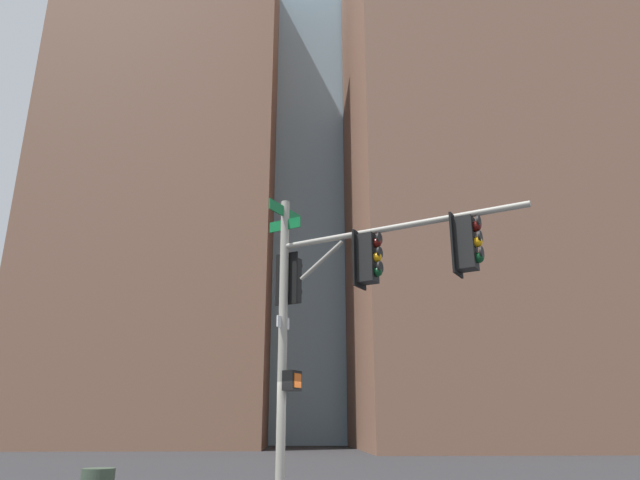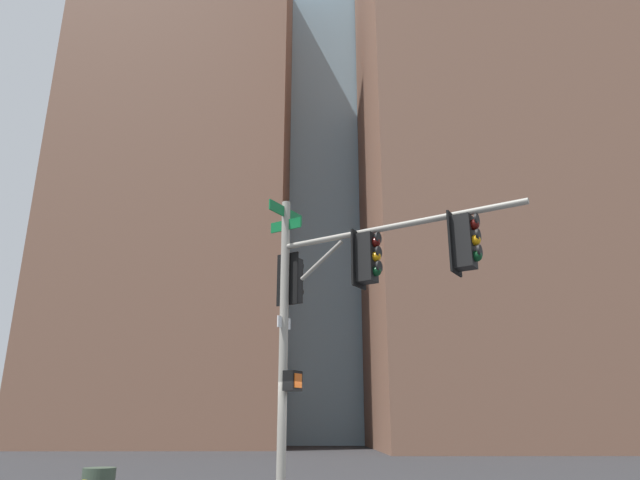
% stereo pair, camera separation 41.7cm
% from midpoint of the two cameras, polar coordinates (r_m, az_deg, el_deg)
% --- Properties ---
extents(signal_pole_assembly, '(4.78, 3.39, 6.47)m').
position_cam_midpoint_polar(signal_pole_assembly, '(11.73, 1.29, -4.58)').
color(signal_pole_assembly, '#9E998C').
rests_on(signal_pole_assembly, ground_plane).
extents(building_brick_nearside, '(24.24, 18.13, 50.32)m').
position_cam_midpoint_polar(building_brick_nearside, '(52.85, 16.43, 9.19)').
color(building_brick_nearside, '#845B47').
rests_on(building_brick_nearside, ground_plane).
extents(building_brick_midblock, '(19.76, 19.16, 48.10)m').
position_cam_midpoint_polar(building_brick_midblock, '(57.70, -14.70, 5.45)').
color(building_brick_midblock, '#845B47').
rests_on(building_brick_midblock, ground_plane).
extents(building_glass_tower, '(28.77, 32.48, 56.38)m').
position_cam_midpoint_polar(building_glass_tower, '(74.84, -6.61, 2.87)').
color(building_glass_tower, '#8CB2C6').
rests_on(building_glass_tower, ground_plane).
extents(building_brick_farside, '(17.14, 16.04, 54.80)m').
position_cam_midpoint_polar(building_brick_farside, '(81.74, -3.62, 0.37)').
color(building_brick_farside, '#845B47').
rests_on(building_brick_farside, ground_plane).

